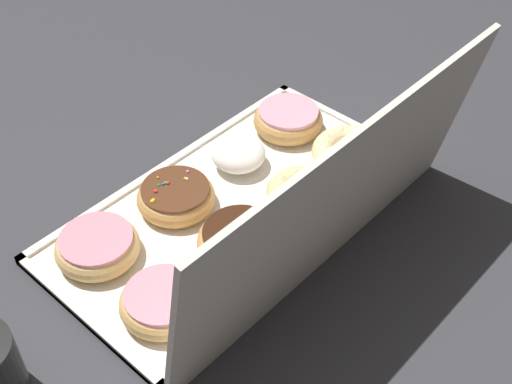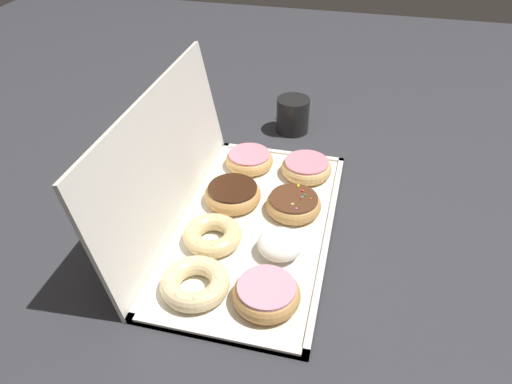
# 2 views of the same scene
# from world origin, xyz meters

# --- Properties ---
(ground_plane) EXTENTS (3.00, 3.00, 0.00)m
(ground_plane) POSITION_xyz_m (0.00, 0.00, 0.00)
(ground_plane) COLOR #333338
(donut_box) EXTENTS (0.55, 0.30, 0.01)m
(donut_box) POSITION_xyz_m (0.00, 0.00, 0.01)
(donut_box) COLOR silver
(donut_box) RESTS_ON ground
(box_lid_open) EXTENTS (0.55, 0.06, 0.27)m
(box_lid_open) POSITION_xyz_m (0.00, 0.18, 0.13)
(box_lid_open) COLOR silver
(box_lid_open) RESTS_ON ground
(pink_frosted_donut_0) EXTENTS (0.11, 0.11, 0.04)m
(pink_frosted_donut_0) POSITION_xyz_m (-0.19, -0.06, 0.03)
(pink_frosted_donut_0) COLOR tan
(pink_frosted_donut_0) RESTS_ON donut_box
(powdered_filled_donut_1) EXTENTS (0.08, 0.08, 0.04)m
(powdered_filled_donut_1) POSITION_xyz_m (-0.07, -0.06, 0.03)
(powdered_filled_donut_1) COLOR white
(powdered_filled_donut_1) RESTS_ON donut_box
(sprinkle_donut_2) EXTENTS (0.11, 0.11, 0.04)m
(sprinkle_donut_2) POSITION_xyz_m (0.06, -0.06, 0.03)
(sprinkle_donut_2) COLOR tan
(sprinkle_donut_2) RESTS_ON donut_box
(pink_frosted_donut_3) EXTENTS (0.11, 0.11, 0.04)m
(pink_frosted_donut_3) POSITION_xyz_m (0.20, -0.07, 0.03)
(pink_frosted_donut_3) COLOR #E5B770
(pink_frosted_donut_3) RESTS_ON donut_box
(cruller_donut_4) EXTENTS (0.12, 0.12, 0.04)m
(cruller_donut_4) POSITION_xyz_m (-0.19, 0.06, 0.03)
(cruller_donut_4) COLOR beige
(cruller_donut_4) RESTS_ON donut_box
(cruller_donut_5) EXTENTS (0.11, 0.11, 0.04)m
(cruller_donut_5) POSITION_xyz_m (-0.07, 0.07, 0.03)
(cruller_donut_5) COLOR #EACC8C
(cruller_donut_5) RESTS_ON donut_box
(chocolate_frosted_donut_6) EXTENTS (0.12, 0.12, 0.04)m
(chocolate_frosted_donut_6) POSITION_xyz_m (0.06, 0.07, 0.03)
(chocolate_frosted_donut_6) COLOR tan
(chocolate_frosted_donut_6) RESTS_ON donut_box
(pink_frosted_donut_7) EXTENTS (0.11, 0.11, 0.04)m
(pink_frosted_donut_7) POSITION_xyz_m (0.20, 0.06, 0.03)
(pink_frosted_donut_7) COLOR tan
(pink_frosted_donut_7) RESTS_ON donut_box
(coffee_mug) EXTENTS (0.11, 0.09, 0.09)m
(coffee_mug) POSITION_xyz_m (0.41, 0.00, 0.05)
(coffee_mug) COLOR black
(coffee_mug) RESTS_ON ground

